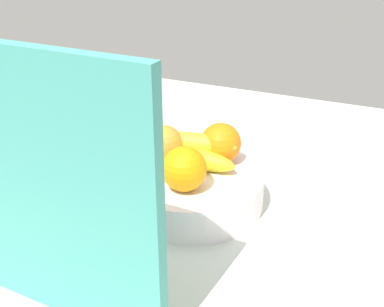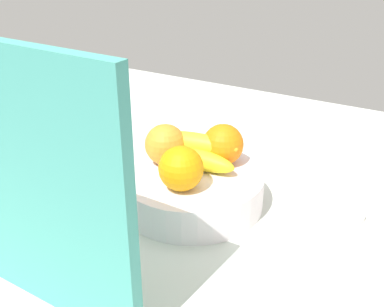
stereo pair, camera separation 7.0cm
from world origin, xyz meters
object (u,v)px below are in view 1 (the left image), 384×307
Objects in this scene: orange_center at (163,146)px; thermos_tumbler at (55,142)px; orange_front_left at (184,169)px; fruit_bowl at (192,189)px; orange_front_right at (221,143)px; banana_bunch at (193,150)px; jar_lid at (343,206)px; cutting_board at (59,198)px.

orange_center is 0.50× the size of thermos_tumbler.
orange_front_left is 31.08cm from thermos_tumbler.
orange_front_right is (-2.94, -6.49, 7.11)cm from fruit_bowl.
orange_front_left is 8.96cm from banana_bunch.
jar_lid is (-26.16, -9.95, -2.67)cm from fruit_bowl.
fruit_bowl is 10.06cm from orange_front_right.
fruit_bowl is 9.17cm from orange_front_left.
fruit_bowl is 28.11cm from jar_lid.
orange_front_right reaches higher than jar_lid.
thermos_tumbler is (23.21, 2.86, -2.62)cm from orange_center.
orange_front_right reaches higher than fruit_bowl.
cutting_board is 41.37cm from thermos_tumbler.
orange_center is 33.72cm from cutting_board.
orange_front_left is at bearing 172.83° from thermos_tumbler.
banana_bunch is at bearing -90.96° from cutting_board.
thermos_tumbler reaches higher than orange_center.
orange_center is (6.36, -1.04, 7.11)cm from fruit_bowl.
cutting_board is at bearing 132.00° from thermos_tumbler.
fruit_bowl is 0.73× the size of cutting_board.
thermos_tumbler is at bearing 9.52° from banana_bunch.
orange_front_right is 5.43cm from banana_bunch.
cutting_board reaches higher than orange_front_left.
orange_center is (9.30, 5.45, 0.00)cm from orange_front_right.
orange_front_right is 1.16× the size of jar_lid.
orange_front_right is 10.78cm from orange_center.
orange_front_right is 0.44× the size of banana_bunch.
orange_front_left is at bearing 81.66° from orange_front_right.
orange_center is 1.16× the size of jar_lid.
fruit_bowl is 3.96× the size of jar_lid.
orange_front_left is 0.50× the size of thermos_tumbler.
fruit_bowl is at bearing -176.48° from thermos_tumbler.
orange_front_left is at bearing -96.82° from cutting_board.
fruit_bowl is 29.97cm from thermos_tumbler.
orange_center is 0.22× the size of cutting_board.
thermos_tumbler is at bearing 14.33° from orange_front_right.
orange_center is at bearing -41.82° from orange_front_left.
orange_front_left reaches higher than banana_bunch.
thermos_tumbler reaches higher than jar_lid.
orange_front_right is 25.43cm from jar_lid.
fruit_bowl is at bearing -93.22° from cutting_board.
banana_bunch is at bearing -75.29° from orange_front_left.
orange_front_left and orange_front_right have the same top height.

